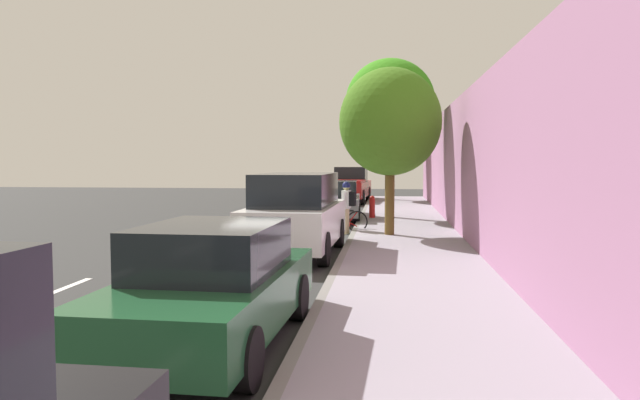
% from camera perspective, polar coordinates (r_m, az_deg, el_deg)
% --- Properties ---
extents(ground, '(65.00, 65.00, 0.00)m').
position_cam_1_polar(ground, '(16.91, -4.33, -4.05)').
color(ground, '#303030').
extents(sidewalk, '(3.07, 40.62, 0.13)m').
position_cam_1_polar(sidewalk, '(16.61, 8.47, -4.00)').
color(sidewalk, '#99919D').
rests_on(sidewalk, ground).
extents(curb_edge, '(0.16, 40.62, 0.13)m').
position_cam_1_polar(curb_edge, '(16.64, 2.90, -3.95)').
color(curb_edge, gray).
rests_on(curb_edge, ground).
extents(lane_stripe_centre, '(0.14, 40.00, 0.01)m').
position_cam_1_polar(lane_stripe_centre, '(17.30, -13.10, -3.95)').
color(lane_stripe_centre, white).
rests_on(lane_stripe_centre, ground).
extents(lane_stripe_bike_edge, '(0.12, 40.62, 0.01)m').
position_cam_1_polar(lane_stripe_bike_edge, '(16.80, -2.13, -4.08)').
color(lane_stripe_bike_edge, white).
rests_on(lane_stripe_bike_edge, ground).
extents(building_facade, '(0.50, 40.62, 4.24)m').
position_cam_1_polar(building_facade, '(16.62, 14.70, 3.03)').
color(building_facade, '#A86E95').
rests_on(building_facade, ground).
extents(parked_sedan_green_second, '(1.96, 4.46, 1.52)m').
position_cam_1_polar(parked_sedan_green_second, '(7.56, -10.21, -8.08)').
color(parked_sedan_green_second, '#1E512D').
rests_on(parked_sedan_green_second, ground).
extents(parked_suv_white_mid, '(2.08, 4.75, 1.99)m').
position_cam_1_polar(parked_suv_white_mid, '(14.49, -2.26, -1.27)').
color(parked_suv_white_mid, white).
rests_on(parked_suv_white_mid, ground).
extents(parked_sedan_grey_far, '(1.97, 4.47, 1.52)m').
position_cam_1_polar(parked_sedan_grey_far, '(23.07, 1.56, -0.08)').
color(parked_sedan_grey_far, slate).
rests_on(parked_sedan_grey_far, ground).
extents(parked_pickup_red_farthest, '(2.29, 5.41, 1.95)m').
position_cam_1_polar(parked_pickup_red_farthest, '(33.07, 2.80, 1.34)').
color(parked_pickup_red_farthest, maroon).
rests_on(parked_pickup_red_farthest, ground).
extents(bicycle_at_curb, '(1.73, 0.46, 0.75)m').
position_cam_1_polar(bicycle_at_curb, '(19.31, 2.03, -1.97)').
color(bicycle_at_curb, black).
rests_on(bicycle_at_curb, ground).
extents(cyclist_with_backpack, '(0.45, 0.61, 1.65)m').
position_cam_1_polar(cyclist_with_backpack, '(18.79, 2.62, -0.21)').
color(cyclist_with_backpack, '#C6B284').
rests_on(cyclist_with_backpack, ground).
extents(street_tree_near_cyclist, '(2.97, 2.97, 4.87)m').
position_cam_1_polar(street_tree_near_cyclist, '(17.62, 6.71, 7.39)').
color(street_tree_near_cyclist, brown).
rests_on(street_tree_near_cyclist, sidewalk).
extents(street_tree_mid_block, '(3.40, 3.40, 6.04)m').
position_cam_1_polar(street_tree_mid_block, '(23.17, 6.70, 9.15)').
color(street_tree_mid_block, '#4C3324').
rests_on(street_tree_mid_block, sidewalk).
extents(street_tree_far_end, '(3.76, 3.76, 6.25)m').
position_cam_1_polar(street_tree_far_end, '(33.81, 6.65, 7.37)').
color(street_tree_far_end, brown).
rests_on(street_tree_far_end, sidewalk).
extents(fire_hydrant, '(0.22, 0.22, 0.84)m').
position_cam_1_polar(fire_hydrant, '(22.86, 4.99, -0.62)').
color(fire_hydrant, red).
rests_on(fire_hydrant, sidewalk).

